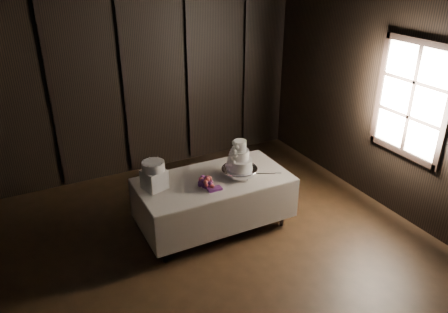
# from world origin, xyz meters

# --- Properties ---
(room) EXTENTS (6.08, 7.08, 3.08)m
(room) POSITION_xyz_m (0.00, 0.00, 1.50)
(room) COLOR black
(room) RESTS_ON ground
(window) EXTENTS (0.06, 1.16, 1.56)m
(window) POSITION_xyz_m (2.97, 0.50, 1.70)
(window) COLOR black
(window) RESTS_ON room
(display_table) EXTENTS (1.99, 1.05, 0.76)m
(display_table) POSITION_xyz_m (0.50, 1.32, 0.42)
(display_table) COLOR silver
(display_table) RESTS_ON ground
(cake_stand) EXTENTS (0.64, 0.64, 0.09)m
(cake_stand) POSITION_xyz_m (0.86, 1.27, 0.81)
(cake_stand) COLOR silver
(cake_stand) RESTS_ON display_table
(wedding_cake) EXTENTS (0.38, 0.33, 0.40)m
(wedding_cake) POSITION_xyz_m (0.83, 1.26, 1.01)
(wedding_cake) COLOR white
(wedding_cake) RESTS_ON cake_stand
(bouquet) EXTENTS (0.30, 0.39, 0.19)m
(bouquet) POSITION_xyz_m (0.33, 1.17, 0.82)
(bouquet) COLOR #D04D4A
(bouquet) RESTS_ON display_table
(box_pedestal) EXTENTS (0.33, 0.33, 0.25)m
(box_pedestal) POSITION_xyz_m (-0.26, 1.44, 0.89)
(box_pedestal) COLOR white
(box_pedestal) RESTS_ON display_table
(small_cake) EXTENTS (0.31, 0.31, 0.11)m
(small_cake) POSITION_xyz_m (-0.26, 1.44, 1.07)
(small_cake) COLOR white
(small_cake) RESTS_ON box_pedestal
(cake_knife) EXTENTS (0.34, 0.19, 0.01)m
(cake_knife) POSITION_xyz_m (1.15, 1.13, 0.77)
(cake_knife) COLOR silver
(cake_knife) RESTS_ON display_table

